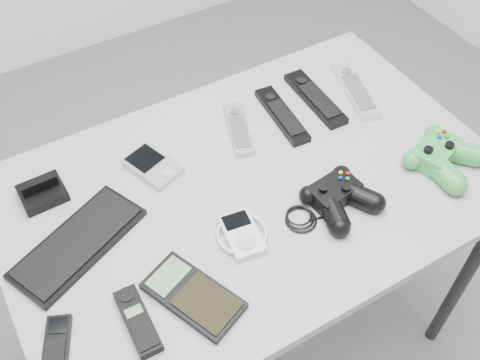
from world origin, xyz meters
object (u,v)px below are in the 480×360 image
desk (251,203)px  controller_black (339,196)px  remote_black_b (315,98)px  mobile_phone (57,341)px  pda_keyboard (78,243)px  mp3_player (242,234)px  calculator (193,295)px  remote_silver_b (355,89)px  pda (153,165)px  cordless_handset (138,321)px  remote_silver_a (239,128)px  remote_black_a (282,115)px  controller_green (442,155)px

desk → controller_black: 0.21m
remote_black_b → mobile_phone: (-0.77, -0.30, -0.00)m
pda_keyboard → controller_black: 0.54m
mobile_phone → mp3_player: 0.40m
calculator → mp3_player: bearing=4.0°
remote_black_b → remote_silver_b: same height
pda_keyboard → pda: pda is taller
desk → pda_keyboard: (-0.38, 0.04, 0.07)m
mobile_phone → cordless_handset: bearing=9.3°
pda_keyboard → remote_silver_a: remote_silver_a is taller
remote_black_b → controller_black: controller_black is taller
calculator → cordless_handset: bearing=155.6°
remote_black_a → mobile_phone: 0.72m
remote_silver_b → remote_silver_a: bearing=-168.6°
remote_black_b → mp3_player: (-0.37, -0.27, -0.00)m
remote_black_a → remote_silver_b: size_ratio=0.96×
mp3_player → controller_green: 0.49m
desk → remote_black_b: bearing=29.3°
pda_keyboard → desk: bearing=-29.9°
remote_black_a → controller_green: controller_green is taller
mobile_phone → cordless_handset: cordless_handset is taller
cordless_handset → calculator: 0.11m
pda → desk: bearing=-61.8°
pda → remote_black_b: same height
cordless_handset → pda_keyboard: bearing=101.1°
pda → mp3_player: (0.08, -0.26, 0.00)m
pda → remote_black_b: (0.45, 0.00, 0.00)m
remote_black_a → controller_black: (-0.04, -0.28, 0.01)m
pda_keyboard → mp3_player: bearing=-50.7°
remote_black_a → mp3_player: 0.37m
desk → mobile_phone: bearing=-163.8°
desk → pda: bearing=137.4°
cordless_handset → controller_black: 0.48m
pda_keyboard → remote_black_b: size_ratio=1.28×
mobile_phone → remote_black_b: bearing=45.5°
pda → calculator: bearing=-121.0°
desk → calculator: size_ratio=5.78×
pda_keyboard → controller_green: controller_green is taller
controller_green → pda_keyboard: bearing=146.1°
remote_silver_b → cordless_handset: bearing=-140.8°
pda_keyboard → remote_silver_b: size_ratio=1.29×
pda_keyboard → mobile_phone: (-0.10, -0.18, -0.00)m
pda_keyboard → remote_silver_b: (0.77, 0.09, 0.00)m
remote_silver_b → cordless_handset: (-0.74, -0.31, 0.00)m
remote_silver_a → remote_black_a: (0.11, -0.01, 0.00)m
mp3_player → pda_keyboard: bearing=161.7°
controller_green → calculator: bearing=162.4°
remote_black_b → remote_silver_a: bearing=-178.8°
mp3_player → remote_silver_b: bearing=35.2°
desk → cordless_handset: (-0.35, -0.18, 0.07)m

